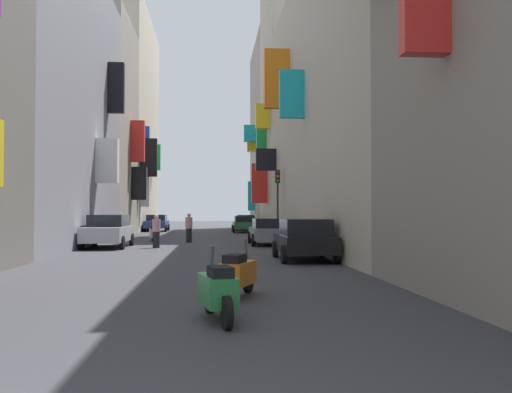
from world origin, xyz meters
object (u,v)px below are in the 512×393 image
at_px(parked_car_green, 244,224).
at_px(scooter_green, 218,291).
at_px(parked_car_blue, 157,222).
at_px(parked_car_black, 304,239).
at_px(scooter_orange, 238,274).
at_px(scooter_silver, 154,233).
at_px(parked_car_silver, 108,230).
at_px(parked_car_red, 245,222).
at_px(traffic_light_near_corner, 278,192).
at_px(pedestrian_crossing, 189,228).
at_px(parked_car_grey, 269,231).
at_px(pedestrian_near_left, 156,231).

height_order(parked_car_green, scooter_green, parked_car_green).
bearing_deg(parked_car_green, scooter_green, -93.82).
relative_size(parked_car_blue, parked_car_black, 1.10).
relative_size(parked_car_blue, scooter_orange, 2.48).
bearing_deg(scooter_silver, parked_car_silver, -107.34).
distance_m(parked_car_red, traffic_light_near_corner, 19.07).
distance_m(parked_car_red, scooter_silver, 20.42).
relative_size(parked_car_green, pedestrian_crossing, 2.53).
height_order(parked_car_black, scooter_green, parked_car_black).
height_order(parked_car_grey, scooter_orange, parked_car_grey).
relative_size(parked_car_blue, scooter_green, 2.33).
bearing_deg(parked_car_black, pedestrian_near_left, 128.85).
xyz_separation_m(parked_car_grey, scooter_silver, (-6.14, 3.65, -0.25)).
bearing_deg(parked_car_black, parked_car_green, 91.26).
distance_m(parked_car_red, parked_car_black, 32.25).
distance_m(parked_car_silver, scooter_silver, 5.40).
height_order(parked_car_grey, parked_car_green, parked_car_green).
bearing_deg(parked_car_red, parked_car_grey, -90.23).
height_order(parked_car_red, pedestrian_near_left, pedestrian_near_left).
distance_m(parked_car_blue, traffic_light_near_corner, 19.03).
relative_size(parked_car_blue, pedestrian_near_left, 2.82).
distance_m(parked_car_silver, pedestrian_crossing, 5.40).
height_order(parked_car_silver, pedestrian_near_left, pedestrian_near_left).
height_order(parked_car_blue, scooter_orange, parked_car_blue).
xyz_separation_m(parked_car_grey, scooter_orange, (-2.38, -17.48, -0.25)).
height_order(parked_car_silver, parked_car_black, parked_car_silver).
bearing_deg(scooter_silver, parked_car_grey, -30.71).
xyz_separation_m(scooter_orange, scooter_silver, (-3.76, 21.12, 0.00)).
relative_size(scooter_silver, pedestrian_near_left, 1.27).
relative_size(scooter_orange, traffic_light_near_corner, 0.43).
height_order(scooter_orange, pedestrian_crossing, pedestrian_crossing).
height_order(parked_car_blue, parked_car_grey, parked_car_blue).
bearing_deg(parked_car_silver, pedestrian_crossing, 48.27).
relative_size(scooter_orange, pedestrian_crossing, 1.11).
bearing_deg(pedestrian_crossing, traffic_light_near_corner, 17.68).
height_order(parked_car_red, scooter_green, parked_car_red).
xyz_separation_m(parked_car_silver, parked_car_green, (7.45, 19.06, -0.08)).
distance_m(scooter_silver, scooter_green, 23.71).
bearing_deg(scooter_orange, traffic_light_near_corner, 81.37).
bearing_deg(parked_car_green, traffic_light_near_corner, -84.91).
relative_size(parked_car_green, scooter_green, 2.14).
relative_size(parked_car_red, scooter_silver, 2.27).
bearing_deg(pedestrian_crossing, scooter_orange, -84.95).
xyz_separation_m(parked_car_green, pedestrian_near_left, (-5.17, -19.57, 0.05)).
distance_m(parked_car_grey, pedestrian_near_left, 5.82).
height_order(parked_car_grey, pedestrian_crossing, pedestrian_crossing).
bearing_deg(parked_car_black, scooter_orange, -107.83).
height_order(parked_car_red, scooter_silver, parked_car_red).
height_order(parked_car_silver, pedestrian_crossing, pedestrian_crossing).
relative_size(scooter_silver, pedestrian_crossing, 1.23).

